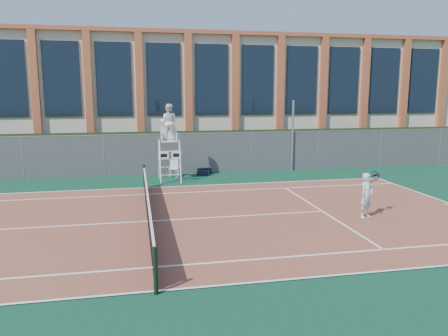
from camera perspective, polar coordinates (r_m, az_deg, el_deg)
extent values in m
plane|color=#233814|center=(15.33, -9.85, -6.96)|extent=(120.00, 120.00, 0.00)
cube|color=#0C3527|center=(16.29, -9.96, -5.95)|extent=(36.00, 20.00, 0.01)
cube|color=brown|center=(15.33, -9.85, -6.89)|extent=(23.77, 10.97, 0.02)
cylinder|color=black|center=(9.87, -8.92, -13.15)|extent=(0.10, 0.10, 1.10)
cylinder|color=black|center=(20.65, -10.37, -1.08)|extent=(0.10, 0.10, 1.10)
cube|color=black|center=(15.21, -9.90, -5.30)|extent=(0.03, 11.00, 0.86)
cube|color=white|center=(15.10, -9.95, -3.63)|extent=(0.06, 11.20, 0.07)
cube|color=black|center=(24.91, -10.62, 2.03)|extent=(40.00, 1.40, 2.20)
cube|color=beige|center=(32.70, -11.03, 8.92)|extent=(44.00, 10.00, 8.00)
cube|color=#A34F2F|center=(32.91, -11.27, 16.07)|extent=(45.00, 10.60, 0.25)
cylinder|color=#9EA0A5|center=(25.08, 8.94, 4.18)|extent=(0.12, 0.12, 3.98)
cylinder|color=white|center=(21.44, -8.33, 0.65)|extent=(0.06, 0.59, 2.13)
cylinder|color=white|center=(21.52, -5.72, 0.73)|extent=(0.06, 0.59, 2.13)
cylinder|color=white|center=(22.52, -8.49, 1.08)|extent=(0.06, 0.59, 2.13)
cylinder|color=white|center=(22.59, -6.00, 1.16)|extent=(0.06, 0.59, 2.13)
cube|color=white|center=(21.88, -7.19, 3.52)|extent=(0.76, 0.65, 0.06)
cube|color=white|center=(22.15, -7.27, 4.59)|extent=(0.76, 0.05, 0.65)
cube|color=white|center=(21.51, -7.87, 1.64)|extent=(0.48, 0.03, 0.37)
cube|color=white|center=(21.55, -6.25, 1.69)|extent=(0.48, 0.03, 0.37)
imported|color=white|center=(21.85, -7.25, 5.96)|extent=(1.03, 0.89, 1.80)
cube|color=silver|center=(23.07, -6.62, -0.08)|extent=(0.54, 0.54, 0.04)
cube|color=silver|center=(23.22, -6.53, 0.60)|extent=(0.42, 0.16, 0.46)
cylinder|color=silver|center=(22.98, -7.13, -0.72)|extent=(0.03, 0.03, 0.43)
cylinder|color=silver|center=(22.91, -6.27, -0.74)|extent=(0.03, 0.03, 0.43)
cylinder|color=silver|center=(23.31, -6.94, -0.57)|extent=(0.03, 0.03, 0.43)
cylinder|color=silver|center=(23.24, -6.10, -0.59)|extent=(0.03, 0.03, 0.43)
cube|color=black|center=(23.95, -2.58, -0.38)|extent=(0.78, 0.51, 0.31)
cube|color=black|center=(23.45, -2.74, -0.67)|extent=(0.68, 0.41, 0.25)
imported|color=silver|center=(16.18, 18.13, -3.41)|extent=(0.69, 0.59, 1.59)
torus|color=#171246|center=(16.44, 19.18, -0.89)|extent=(0.38, 0.30, 0.30)
sphere|color=#CCE533|center=(16.65, 19.15, -0.94)|extent=(0.07, 0.07, 0.07)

